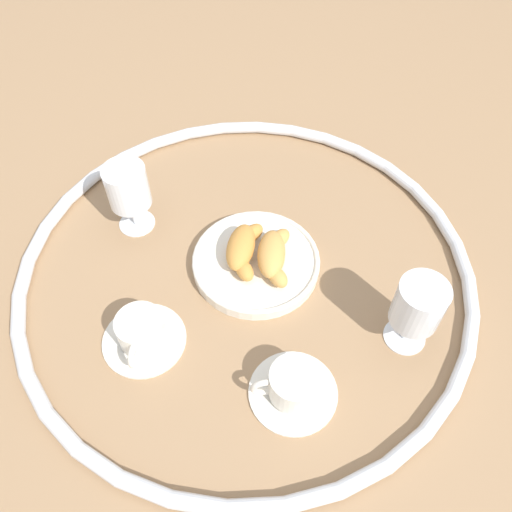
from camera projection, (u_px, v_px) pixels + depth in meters
The scene contains 9 objects.
ground_plane at pixel (246, 273), 0.93m from camera, with size 2.20×2.20×0.00m, color #997551.
table_chrome_rim at pixel (246, 269), 0.92m from camera, with size 0.80×0.80×0.02m, color silver.
pastry_plate at pixel (256, 262), 0.93m from camera, with size 0.23×0.23×0.02m.
croissant_large at pixel (243, 248), 0.91m from camera, with size 0.14×0.07×0.04m.
croissant_small at pixel (273, 255), 0.90m from camera, with size 0.14×0.06×0.04m.
coffee_cup_near at pixel (142, 333), 0.83m from camera, with size 0.14×0.14×0.06m.
coffee_cup_far at pixel (293, 386), 0.78m from camera, with size 0.14×0.14×0.06m.
juice_glass_left at pixel (128, 189), 0.93m from camera, with size 0.08×0.08×0.14m.
juice_glass_right at pixel (418, 307), 0.78m from camera, with size 0.08×0.08×0.14m.
Camera 1 is at (0.54, 0.05, 0.76)m, focal length 36.85 mm.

